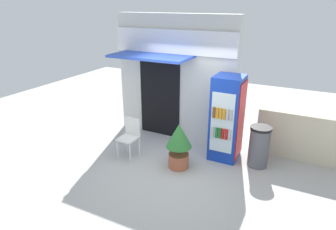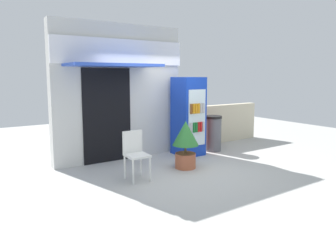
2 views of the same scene
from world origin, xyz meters
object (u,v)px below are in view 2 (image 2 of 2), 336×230
drink_cooler (189,116)px  plastic_chair (135,151)px  potted_plant_near_shop (186,141)px  trash_bin (213,133)px

drink_cooler → plastic_chair: (-2.01, -0.94, -0.43)m
drink_cooler → potted_plant_near_shop: bearing=-130.3°
drink_cooler → trash_bin: bearing=-3.6°
plastic_chair → trash_bin: size_ratio=1.00×
plastic_chair → potted_plant_near_shop: (1.24, 0.03, 0.05)m
drink_cooler → potted_plant_near_shop: size_ratio=1.90×
plastic_chair → trash_bin: trash_bin is taller
drink_cooler → trash_bin: size_ratio=2.09×
potted_plant_near_shop → trash_bin: 1.78m
drink_cooler → potted_plant_near_shop: drink_cooler is taller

